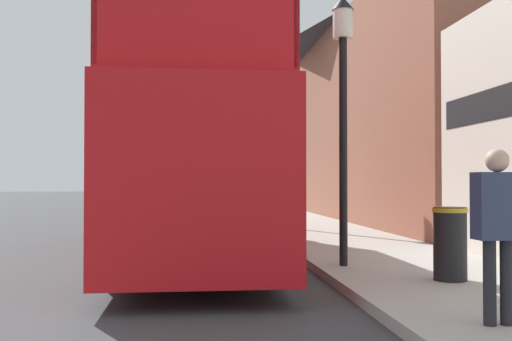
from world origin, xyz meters
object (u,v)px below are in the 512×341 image
at_px(lamp_post_second, 280,117).
at_px(litter_bin, 450,241).
at_px(tour_bus, 194,166).
at_px(pedestrian_second, 498,219).
at_px(lamp_post_nearest, 343,78).
at_px(parked_car_ahead_of_bus, 219,206).

xyz_separation_m(lamp_post_second, litter_bin, (0.92, -9.59, -2.73)).
relative_size(tour_bus, pedestrian_second, 5.87).
bearing_deg(lamp_post_second, lamp_post_nearest, -91.16).
xyz_separation_m(lamp_post_nearest, lamp_post_second, (0.16, 8.06, 0.26)).
xyz_separation_m(tour_bus, litter_bin, (3.44, -3.72, -1.11)).
bearing_deg(parked_car_ahead_of_bus, lamp_post_nearest, -78.08).
relative_size(tour_bus, litter_bin, 9.72).
distance_m(pedestrian_second, lamp_post_nearest, 4.50).
bearing_deg(lamp_post_second, litter_bin, -84.55).
height_order(pedestrian_second, lamp_post_nearest, lamp_post_nearest).
height_order(lamp_post_nearest, lamp_post_second, lamp_post_second).
height_order(pedestrian_second, lamp_post_second, lamp_post_second).
bearing_deg(tour_bus, parked_car_ahead_of_bus, 83.70).
xyz_separation_m(tour_bus, pedestrian_second, (2.80, -6.20, -0.64)).
bearing_deg(litter_bin, tour_bus, 132.74).
distance_m(lamp_post_nearest, lamp_post_second, 8.07).
height_order(parked_car_ahead_of_bus, lamp_post_nearest, lamp_post_nearest).
bearing_deg(pedestrian_second, tour_bus, 114.33).
relative_size(lamp_post_nearest, lamp_post_second, 0.91).
bearing_deg(parked_car_ahead_of_bus, tour_bus, -92.56).
xyz_separation_m(pedestrian_second, lamp_post_nearest, (-0.44, 4.01, 2.01)).
bearing_deg(litter_bin, lamp_post_second, 95.45).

